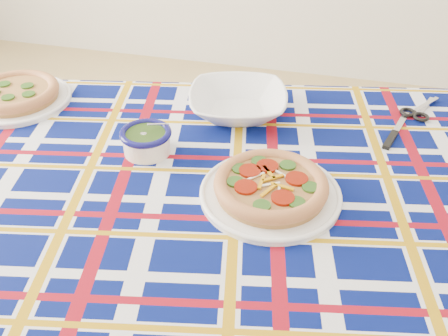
% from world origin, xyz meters
% --- Properties ---
extents(floor, '(4.00, 4.00, 0.00)m').
position_xyz_m(floor, '(0.00, 0.00, 0.00)').
color(floor, tan).
rests_on(floor, ground).
extents(dining_table, '(1.77, 1.30, 0.75)m').
position_xyz_m(dining_table, '(0.35, -0.25, 0.68)').
color(dining_table, brown).
rests_on(dining_table, floor).
extents(tablecloth, '(1.80, 1.34, 0.11)m').
position_xyz_m(tablecloth, '(0.35, -0.25, 0.70)').
color(tablecloth, '#040E52').
rests_on(tablecloth, dining_table).
extents(main_focaccia_plate, '(0.40, 0.40, 0.06)m').
position_xyz_m(main_focaccia_plate, '(0.51, -0.25, 0.79)').
color(main_focaccia_plate, '#A36F39').
rests_on(main_focaccia_plate, tablecloth).
extents(pesto_bowl, '(0.15, 0.15, 0.07)m').
position_xyz_m(pesto_bowl, '(0.19, -0.16, 0.79)').
color(pesto_bowl, '#1B320D').
rests_on(pesto_bowl, tablecloth).
extents(serving_bowl, '(0.32, 0.32, 0.07)m').
position_xyz_m(serving_bowl, '(0.36, 0.09, 0.79)').
color(serving_bowl, white).
rests_on(serving_bowl, tablecloth).
extents(second_focaccia_plate, '(0.38, 0.38, 0.06)m').
position_xyz_m(second_focaccia_plate, '(-0.27, -0.01, 0.78)').
color(second_focaccia_plate, '#A36F39').
rests_on(second_focaccia_plate, tablecloth).
extents(table_knife, '(0.08, 0.22, 0.01)m').
position_xyz_m(table_knife, '(0.80, 0.14, 0.76)').
color(table_knife, silver).
rests_on(table_knife, tablecloth).
extents(kitchen_scissors, '(0.16, 0.20, 0.02)m').
position_xyz_m(kitchen_scissors, '(0.87, 0.25, 0.76)').
color(kitchen_scissors, silver).
rests_on(kitchen_scissors, tablecloth).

